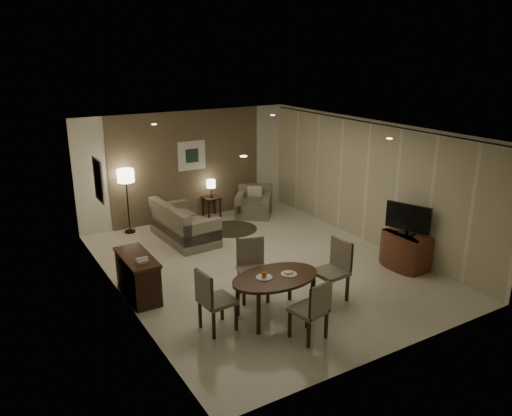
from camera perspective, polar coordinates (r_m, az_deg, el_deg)
room_shell at (r=9.83m, az=-0.60°, el=1.42°), size 5.50×7.00×2.70m
taupe_accent at (r=12.51m, az=-7.78°, el=4.81°), size 3.96×0.03×2.70m
curtain_wall at (r=11.10m, az=12.52°, el=2.73°), size 0.08×6.70×2.58m
curtain_rod at (r=10.84m, az=12.98°, el=9.48°), size 0.03×6.80×0.03m
art_back_frame at (r=12.47m, az=-7.36°, el=5.96°), size 0.72×0.03×0.72m
art_back_canvas at (r=12.46m, az=-7.33°, el=5.95°), size 0.34×0.01×0.34m
art_left_frame at (r=9.45m, az=-17.56°, el=3.05°), size 0.03×0.60×0.80m
art_left_canvas at (r=9.46m, az=-17.47°, el=3.06°), size 0.01×0.46×0.64m
downlight_nl at (r=6.98m, az=-1.44°, el=5.93°), size 0.10×0.10×0.01m
downlight_nr at (r=8.68m, az=15.01°, el=7.67°), size 0.10×0.10×0.01m
downlight_fl at (r=10.22m, az=-11.57°, el=9.35°), size 0.10×0.10×0.01m
downlight_fr at (r=11.45m, az=1.93°, el=10.56°), size 0.10×0.10×0.01m
console_desk at (r=8.90m, az=-13.33°, el=-7.62°), size 0.48×1.20×0.75m
telephone at (r=8.46m, az=-12.90°, el=-5.79°), size 0.20×0.14×0.09m
tv_cabinet at (r=10.22m, az=16.73°, el=-4.66°), size 0.48×0.90×0.70m
flat_tv at (r=9.98m, az=16.99°, el=-1.12°), size 0.36×0.85×0.60m
dining_table at (r=8.08m, az=2.22°, el=-10.04°), size 1.48×0.92×0.69m
chair_near at (r=7.49m, az=6.01°, el=-11.41°), size 0.54×0.54×0.95m
chair_far at (r=8.54m, az=-0.32°, el=-7.18°), size 0.63×0.63×1.03m
chair_left at (r=7.67m, az=-4.42°, el=-10.42°), size 0.53×0.53×1.00m
chair_right at (r=8.58m, az=8.50°, el=-7.21°), size 0.55×0.55×1.05m
plate_a at (r=7.88m, az=0.94°, el=-7.93°), size 0.26×0.26×0.02m
plate_b at (r=8.00m, az=3.78°, el=-7.54°), size 0.26×0.26×0.02m
fruit_apple at (r=7.85m, az=0.94°, el=-7.58°), size 0.09×0.09×0.09m
napkin at (r=7.99m, az=3.78°, el=-7.39°), size 0.12×0.08×0.03m
round_rug at (r=11.95m, az=-2.78°, el=-2.39°), size 1.20×1.20×0.01m
sofa at (r=11.27m, az=-8.20°, el=-1.56°), size 1.86×1.00×0.85m
armchair at (r=12.75m, az=-0.26°, el=0.73°), size 1.18×1.18×0.77m
side_table at (r=12.78m, az=-5.08°, el=0.12°), size 0.41×0.41×0.52m
table_lamp at (r=12.64m, az=-5.15°, el=2.34°), size 0.22×0.22×0.50m
floor_lamp at (r=11.88m, az=-14.45°, el=0.74°), size 0.38×0.38×1.51m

